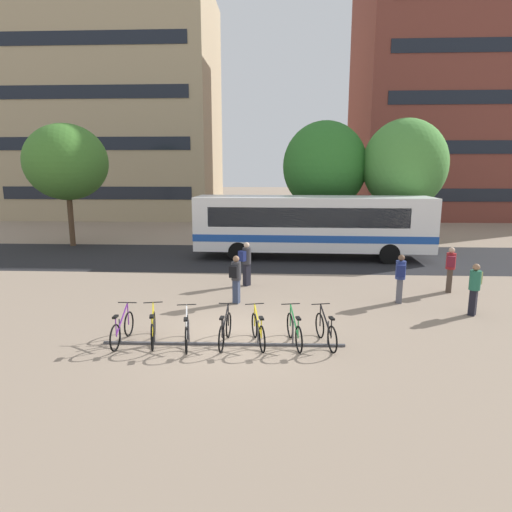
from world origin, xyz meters
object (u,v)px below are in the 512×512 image
Objects in this scene: parked_bicycle_white_2 at (187,332)px; parked_bicycle_black_6 at (326,331)px; parked_bicycle_yellow_1 at (153,329)px; street_tree_1 at (325,166)px; parked_bicycle_green_5 at (294,331)px; commuter_maroon_pack_2 at (450,267)px; city_bus at (313,224)px; commuter_black_pack_0 at (236,276)px; commuter_olive_pack_3 at (475,286)px; street_tree_2 at (66,162)px; parked_bicycle_black_3 at (225,331)px; street_tree_0 at (405,165)px; parked_bicycle_purple_0 at (122,329)px; parked_bicycle_yellow_4 at (258,331)px; commuter_navy_pack_1 at (246,261)px; commuter_navy_pack_4 at (400,275)px.

parked_bicycle_black_6 is at bearing -96.10° from parked_bicycle_white_2.
parked_bicycle_yellow_1 is 17.70m from street_tree_1.
commuter_maroon_pack_2 reaches higher than parked_bicycle_green_5.
city_bus reaches higher than commuter_maroon_pack_2.
commuter_black_pack_0 is 7.73m from commuter_olive_pack_3.
street_tree_2 reaches higher than commuter_black_pack_0.
parked_bicycle_white_2 and parked_bicycle_black_3 have the same top height.
city_bus is 7.11× the size of parked_bicycle_green_5.
street_tree_0 is 4.56m from street_tree_1.
parked_bicycle_purple_0 is at bearing -113.39° from street_tree_1.
parked_bicycle_yellow_4 is 1.00× the size of commuter_black_pack_0.
parked_bicycle_yellow_4 and parked_bicycle_black_6 have the same top height.
commuter_black_pack_0 is at bearing -110.73° from city_bus.
parked_bicycle_yellow_1 is 0.96× the size of commuter_navy_pack_1.
commuter_olive_pack_3 is 22.53m from street_tree_2.
commuter_black_pack_0 reaches higher than parked_bicycle_yellow_4.
commuter_olive_pack_3 reaches higher than parked_bicycle_yellow_1.
parked_bicycle_black_6 is 1.01× the size of commuter_olive_pack_3.
commuter_black_pack_0 is 0.23× the size of street_tree_2.
parked_bicycle_yellow_1 is 1.01× the size of commuter_olive_pack_3.
parked_bicycle_purple_0 and parked_bicycle_green_5 have the same top height.
street_tree_1 is (-3.44, 13.27, 3.77)m from commuter_olive_pack_3.
commuter_olive_pack_3 is at bearing -94.67° from street_tree_0.
parked_bicycle_green_5 is (4.60, 0.10, 0.00)m from parked_bicycle_purple_0.
parked_bicycle_white_2 is at bearing 179.94° from commuter_black_pack_0.
commuter_maroon_pack_2 reaches higher than commuter_navy_pack_4.
commuter_navy_pack_1 is 12.98m from street_tree_0.
street_tree_1 is (1.53, 15.95, 4.35)m from parked_bicycle_black_6.
street_tree_2 is (-9.08, 14.74, 4.58)m from parked_bicycle_yellow_1.
parked_bicycle_black_6 is (1.79, 0.08, 0.00)m from parked_bicycle_yellow_4.
street_tree_1 is (2.36, 15.99, 4.35)m from parked_bicycle_green_5.
parked_bicycle_yellow_4 is 0.23× the size of street_tree_1.
commuter_maroon_pack_2 reaches higher than parked_bicycle_black_3.
parked_bicycle_purple_0 is 2.76m from parked_bicycle_black_3.
parked_bicycle_white_2 is at bearing 143.47° from commuter_maroon_pack_2.
commuter_black_pack_0 is (0.96, 3.77, 0.58)m from parked_bicycle_white_2.
street_tree_0 is at bearing -25.84° from parked_bicycle_black_3.
commuter_olive_pack_3 is (7.64, 2.77, 0.58)m from parked_bicycle_black_3.
city_bus is at bearing -25.37° from parked_bicycle_yellow_4.
commuter_olive_pack_3 is at bearing -75.90° from parked_bicycle_green_5.
street_tree_0 is (1.00, 12.25, 3.85)m from commuter_olive_pack_3.
parked_bicycle_yellow_4 is (3.64, 0.06, 0.00)m from parked_bicycle_purple_0.
commuter_black_pack_0 is at bearing 0.45° from parked_bicycle_yellow_4.
city_bus reaches higher than commuter_black_pack_0.
commuter_olive_pack_3 is 0.23× the size of street_tree_0.
parked_bicycle_black_3 is (2.76, 0.04, 0.00)m from parked_bicycle_purple_0.
street_tree_2 is at bearing 18.66° from parked_bicycle_yellow_1.
street_tree_1 reaches higher than parked_bicycle_yellow_1.
parked_bicycle_yellow_4 is 19.48m from street_tree_2.
street_tree_1 is (0.95, 4.39, 2.96)m from city_bus.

